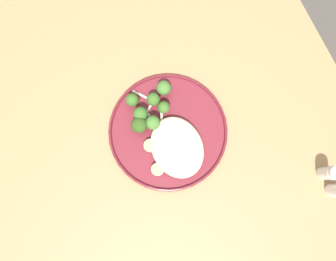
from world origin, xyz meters
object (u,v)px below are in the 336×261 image
object	(u,v)px
seared_scallop_on_noodles	(170,152)
broccoli_floret_front_edge	(164,108)
seared_scallop_front_small	(158,169)
broccoli_floret_near_rim	(132,100)
seared_scallop_tilted_round	(189,135)
seared_scallop_center_golden	(150,145)
seared_scallop_half_hidden	(189,164)
salt_shaker	(329,173)
broccoli_floret_rear_charred	(139,125)
broccoli_floret_center_pile	(153,100)
broccoli_floret_split_head	(153,123)
seared_scallop_large_seared	(194,144)
broccoli_floret_small_sprig	(164,88)
seared_scallop_rear_pale	(178,145)
broccoli_floret_right_tilted	(141,114)
dinner_plate	(168,131)

from	to	relation	value
seared_scallop_on_noodles	broccoli_floret_front_edge	bearing A→B (deg)	164.46
seared_scallop_front_small	broccoli_floret_near_rim	bearing A→B (deg)	176.63
seared_scallop_tilted_round	seared_scallop_center_golden	bearing A→B (deg)	-98.13
seared_scallop_half_hidden	broccoli_floret_front_edge	bearing A→B (deg)	-179.80
salt_shaker	seared_scallop_center_golden	bearing A→B (deg)	-122.83
seared_scallop_center_golden	broccoli_floret_rear_charred	world-z (taller)	broccoli_floret_rear_charred
seared_scallop_center_golden	seared_scallop_half_hidden	size ratio (longest dim) A/B	1.08
broccoli_floret_center_pile	salt_shaker	xyz separation A→B (m)	(0.32, 0.30, -0.01)
seared_scallop_center_golden	broccoli_floret_split_head	distance (m)	0.06
seared_scallop_large_seared	seared_scallop_half_hidden	bearing A→B (deg)	-39.56
broccoli_floret_near_rim	broccoli_floret_small_sprig	xyz separation A→B (m)	(0.00, 0.08, -0.00)
seared_scallop_tilted_round	broccoli_floret_rear_charred	xyz separation A→B (m)	(-0.06, -0.10, 0.03)
broccoli_floret_rear_charred	seared_scallop_rear_pale	bearing A→B (deg)	40.81
broccoli_floret_near_rim	seared_scallop_large_seared	bearing A→B (deg)	31.57
broccoli_floret_near_rim	broccoli_floret_front_edge	bearing A→B (deg)	52.48
broccoli_floret_front_edge	broccoli_floret_center_pile	bearing A→B (deg)	-151.82
seared_scallop_on_noodles	broccoli_floret_center_pile	world-z (taller)	broccoli_floret_center_pile
seared_scallop_large_seared	broccoli_floret_rear_charred	xyz separation A→B (m)	(-0.09, -0.10, 0.03)
broccoli_floret_front_edge	salt_shaker	distance (m)	0.41
broccoli_floret_small_sprig	salt_shaker	xyz separation A→B (m)	(0.34, 0.27, -0.01)
seared_scallop_half_hidden	broccoli_floret_front_edge	xyz separation A→B (m)	(-0.14, -0.00, 0.02)
seared_scallop_half_hidden	seared_scallop_center_golden	bearing A→B (deg)	-139.97
broccoli_floret_right_tilted	salt_shaker	world-z (taller)	same
broccoli_floret_near_rim	broccoli_floret_rear_charred	distance (m)	0.06
seared_scallop_center_golden	broccoli_floret_right_tilted	size ratio (longest dim) A/B	0.56
broccoli_floret_split_head	broccoli_floret_right_tilted	distance (m)	0.04
seared_scallop_large_seared	seared_scallop_tilted_round	bearing A→B (deg)	-177.01
seared_scallop_half_hidden	broccoli_floret_center_pile	bearing A→B (deg)	-174.92
seared_scallop_tilted_round	seared_scallop_rear_pale	distance (m)	0.04
seared_scallop_tilted_round	seared_scallop_rear_pale	xyz separation A→B (m)	(0.01, -0.04, 0.00)
seared_scallop_large_seared	seared_scallop_half_hidden	distance (m)	0.05
seared_scallop_tilted_round	seared_scallop_front_small	size ratio (longest dim) A/B	1.04
dinner_plate	seared_scallop_half_hidden	xyz separation A→B (m)	(0.09, 0.01, 0.01)
broccoli_floret_center_pile	salt_shaker	world-z (taller)	salt_shaker
seared_scallop_large_seared	broccoli_floret_rear_charred	distance (m)	0.14
seared_scallop_on_noodles	broccoli_floret_center_pile	distance (m)	0.13
seared_scallop_center_golden	broccoli_floret_small_sprig	world-z (taller)	broccoli_floret_small_sprig
broccoli_floret_right_tilted	seared_scallop_tilted_round	bearing A→B (deg)	45.10
seared_scallop_rear_pale	broccoli_floret_center_pile	bearing A→B (deg)	-174.94
seared_scallop_on_noodles	broccoli_floret_rear_charred	world-z (taller)	broccoli_floret_rear_charred
dinner_plate	seared_scallop_tilted_round	distance (m)	0.05
seared_scallop_tilted_round	broccoli_floret_right_tilted	xyz separation A→B (m)	(-0.09, -0.09, 0.03)
seared_scallop_on_noodles	seared_scallop_front_small	bearing A→B (deg)	-60.43
broccoli_floret_split_head	seared_scallop_on_noodles	bearing A→B (deg)	7.32
broccoli_floret_center_pile	broccoli_floret_small_sprig	size ratio (longest dim) A/B	1.04
broccoli_floret_small_sprig	dinner_plate	bearing A→B (deg)	-18.01
broccoli_floret_front_edge	seared_scallop_large_seared	bearing A→B (deg)	17.19
seared_scallop_large_seared	broccoli_floret_front_edge	world-z (taller)	broccoli_floret_front_edge
seared_scallop_tilted_round	seared_scallop_center_golden	xyz separation A→B (m)	(-0.01, -0.10, 0.00)
seared_scallop_center_golden	broccoli_floret_center_pile	xyz separation A→B (m)	(-0.10, 0.05, 0.02)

